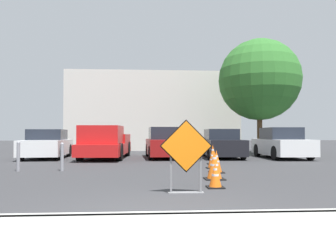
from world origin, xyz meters
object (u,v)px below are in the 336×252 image
(parked_car_third, at_px, (221,144))
(traffic_cone_nearest, at_px, (215,176))
(traffic_cone_fourth, at_px, (212,160))
(parked_car_second, at_px, (165,144))
(bollard_nearest, at_px, (62,156))
(bollard_second, at_px, (18,155))
(traffic_cone_third, at_px, (216,162))
(parked_car_nearest, at_px, (47,145))
(pickup_truck, at_px, (105,144))
(road_closed_sign, at_px, (186,152))
(traffic_cone_fifth, at_px, (213,155))
(parked_car_fourth, at_px, (282,144))
(traffic_cone_second, at_px, (214,165))

(parked_car_third, bearing_deg, traffic_cone_nearest, 79.09)
(traffic_cone_fourth, distance_m, parked_car_second, 5.50)
(bollard_nearest, distance_m, bollard_second, 1.43)
(traffic_cone_third, height_order, parked_car_nearest, parked_car_nearest)
(pickup_truck, distance_m, bollard_second, 5.75)
(road_closed_sign, bearing_deg, parked_car_third, 73.09)
(traffic_cone_fifth, xyz_separation_m, parked_car_fourth, (4.23, 3.21, 0.33))
(traffic_cone_fifth, bearing_deg, traffic_cone_second, -101.00)
(traffic_cone_nearest, relative_size, parked_car_fourth, 0.14)
(bollard_nearest, bearing_deg, parked_car_second, 57.01)
(bollard_second, bearing_deg, traffic_cone_fifth, 16.23)
(traffic_cone_fifth, bearing_deg, parked_car_fourth, 37.16)
(road_closed_sign, height_order, traffic_cone_second, road_closed_sign)
(traffic_cone_second, distance_m, pickup_truck, 8.60)
(traffic_cone_nearest, distance_m, traffic_cone_third, 2.96)
(traffic_cone_third, xyz_separation_m, pickup_truck, (-4.30, 6.15, 0.39))
(parked_car_nearest, distance_m, parked_car_second, 5.98)
(parked_car_fourth, xyz_separation_m, bollard_second, (-11.16, -5.22, -0.20))
(traffic_cone_third, relative_size, traffic_cone_fifth, 0.89)
(parked_car_nearest, height_order, parked_car_third, parked_car_third)
(traffic_cone_nearest, xyz_separation_m, parked_car_nearest, (-6.63, 9.55, 0.41))
(road_closed_sign, height_order, traffic_cone_third, road_closed_sign)
(traffic_cone_nearest, bearing_deg, parked_car_second, 93.87)
(pickup_truck, relative_size, parked_car_fourth, 1.32)
(traffic_cone_third, relative_size, parked_car_fourth, 0.17)
(traffic_cone_fourth, bearing_deg, bollard_second, -175.77)
(parked_car_nearest, bearing_deg, pickup_truck, 166.51)
(traffic_cone_third, height_order, pickup_truck, pickup_truck)
(traffic_cone_third, bearing_deg, bollard_nearest, 170.75)
(traffic_cone_nearest, height_order, parked_car_second, parked_car_second)
(traffic_cone_nearest, xyz_separation_m, parked_car_fourth, (5.34, 8.93, 0.44))
(traffic_cone_third, height_order, bollard_nearest, bollard_nearest)
(traffic_cone_fourth, distance_m, bollard_second, 6.62)
(traffic_cone_nearest, bearing_deg, traffic_cone_second, 78.97)
(traffic_cone_second, height_order, parked_car_second, parked_car_second)
(traffic_cone_nearest, distance_m, bollard_nearest, 5.75)
(traffic_cone_second, relative_size, traffic_cone_third, 1.09)
(traffic_cone_fourth, bearing_deg, pickup_truck, 132.52)
(pickup_truck, height_order, parked_car_fourth, pickup_truck)
(traffic_cone_fifth, relative_size, pickup_truck, 0.15)
(traffic_cone_fourth, bearing_deg, parked_car_third, 73.67)
(traffic_cone_fifth, relative_size, parked_car_third, 0.18)
(traffic_cone_fifth, bearing_deg, traffic_cone_fourth, -102.19)
(traffic_cone_nearest, distance_m, pickup_truck, 9.75)
(traffic_cone_fourth, distance_m, bollard_nearest, 5.20)
(road_closed_sign, distance_m, traffic_cone_fifth, 6.67)
(traffic_cone_fifth, relative_size, bollard_second, 0.81)
(traffic_cone_second, xyz_separation_m, traffic_cone_fifth, (0.84, 4.34, 0.01))
(traffic_cone_nearest, height_order, traffic_cone_fourth, traffic_cone_fourth)
(traffic_cone_second, height_order, pickup_truck, pickup_truck)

